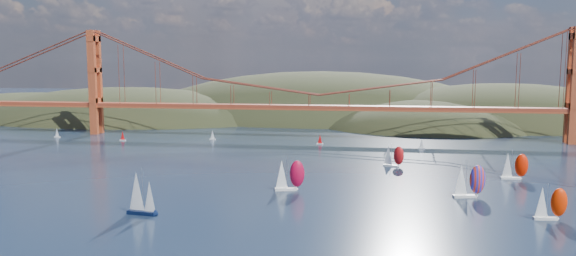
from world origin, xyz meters
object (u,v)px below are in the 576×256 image
Objects in this scene: racer_1 at (550,203)px; racer_3 at (514,166)px; sloop_navy at (140,194)px; racer_0 at (289,175)px; racer_5 at (393,156)px; racer_rwb at (469,180)px.

racer_3 is (2.96, 48.42, 0.28)m from racer_1.
sloop_navy reaches higher than racer_0.
sloop_navy is at bearing -150.86° from racer_3.
racer_1 is (69.26, -21.66, -0.59)m from racer_0.
racer_3 is 42.52m from racer_5.
sloop_navy is 1.17× the size of racer_0.
racer_5 is (-39.18, 16.49, -0.43)m from racer_3.
racer_rwb is (53.00, -1.12, 0.15)m from racer_0.
racer_0 is at bearing 166.12° from racer_rwb.
racer_rwb reaches higher than racer_1.
racer_1 is at bearing 14.24° from sloop_navy.
sloop_navy is 1.33× the size of racer_1.
racer_0 reaches higher than racer_3.
racer_3 is at bearing 37.44° from sloop_navy.
racer_3 is (106.50, 58.67, -0.80)m from sloop_navy.
racer_rwb is at bearing -46.97° from racer_5.
racer_1 is (103.54, 10.24, -1.08)m from sloop_navy.
racer_rwb is (-19.22, -27.88, 0.47)m from racer_3.
racer_0 is 77.02m from racer_3.
racer_rwb is (19.97, -44.38, 0.90)m from racer_5.
sloop_navy is 1.14× the size of racer_rwb.
racer_1 is 26.21m from racer_rwb.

